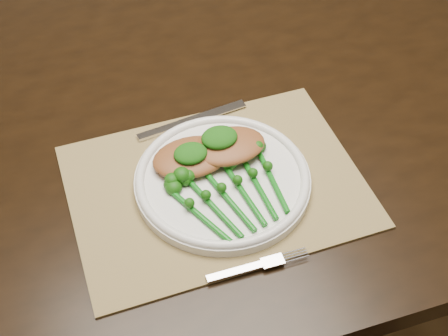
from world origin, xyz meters
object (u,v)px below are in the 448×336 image
object	(u,v)px
dining_table	(223,233)
broccolini_bundle	(236,197)
dinner_plate	(222,179)
chicken_fillet_left	(192,157)
placemat	(216,186)

from	to	relation	value
dining_table	broccolini_bundle	size ratio (longest dim) A/B	8.50
dining_table	dinner_plate	size ratio (longest dim) A/B	6.22
dining_table	chicken_fillet_left	distance (m)	0.43
dining_table	placemat	distance (m)	0.42
dinner_plate	chicken_fillet_left	bearing A→B (deg)	127.09
placemat	broccolini_bundle	world-z (taller)	broccolini_bundle
broccolini_bundle	dinner_plate	bearing A→B (deg)	84.64
dinner_plate	broccolini_bundle	world-z (taller)	broccolini_bundle
placemat	broccolini_bundle	bearing A→B (deg)	-71.91
dining_table	placemat	world-z (taller)	placemat
dining_table	chicken_fillet_left	bearing A→B (deg)	-124.86
dinner_plate	placemat	bearing A→B (deg)	167.30
broccolini_bundle	chicken_fillet_left	bearing A→B (deg)	101.50
dining_table	dinner_plate	bearing A→B (deg)	-107.86
placemat	dinner_plate	bearing A→B (deg)	-12.44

